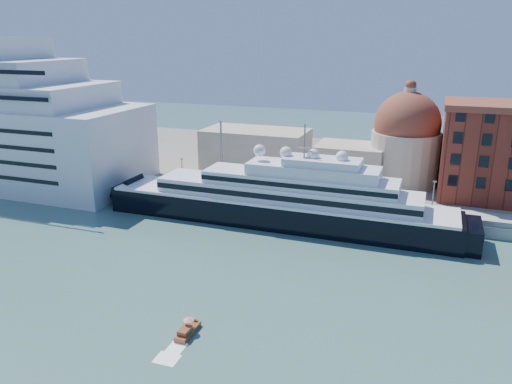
% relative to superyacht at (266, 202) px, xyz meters
% --- Properties ---
extents(ground, '(400.00, 400.00, 0.00)m').
position_rel_superyacht_xyz_m(ground, '(4.88, -23.00, -4.54)').
color(ground, '#3A6562').
rests_on(ground, ground).
extents(quay, '(180.00, 10.00, 2.50)m').
position_rel_superyacht_xyz_m(quay, '(4.88, 11.00, -3.29)').
color(quay, gray).
rests_on(quay, ground).
extents(land, '(260.00, 72.00, 2.00)m').
position_rel_superyacht_xyz_m(land, '(4.88, 52.00, -3.54)').
color(land, slate).
rests_on(land, ground).
extents(quay_fence, '(180.00, 0.10, 1.20)m').
position_rel_superyacht_xyz_m(quay_fence, '(4.88, 6.50, -1.44)').
color(quay_fence, slate).
rests_on(quay_fence, quay).
extents(superyacht, '(88.10, 12.21, 26.33)m').
position_rel_superyacht_xyz_m(superyacht, '(0.00, 0.00, 0.00)').
color(superyacht, black).
rests_on(superyacht, ground).
extents(service_barge, '(13.41, 7.29, 2.87)m').
position_rel_superyacht_xyz_m(service_barge, '(-50.52, -2.99, -3.72)').
color(service_barge, white).
rests_on(service_barge, ground).
extents(water_taxi, '(1.79, 5.20, 2.46)m').
position_rel_superyacht_xyz_m(water_taxi, '(4.09, -46.10, -3.95)').
color(water_taxi, brown).
rests_on(water_taxi, ground).
extents(church, '(66.00, 18.00, 25.50)m').
position_rel_superyacht_xyz_m(church, '(11.27, 34.72, 6.36)').
color(church, beige).
rests_on(church, land).
extents(lamp_posts, '(120.80, 2.40, 18.00)m').
position_rel_superyacht_xyz_m(lamp_posts, '(-7.79, 9.27, 5.30)').
color(lamp_posts, slate).
rests_on(lamp_posts, quay).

